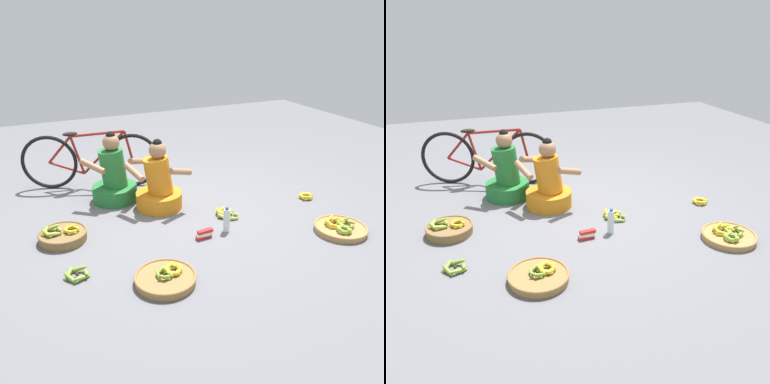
# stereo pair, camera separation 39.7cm
# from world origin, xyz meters

# --- Properties ---
(ground_plane) EXTENTS (10.00, 10.00, 0.00)m
(ground_plane) POSITION_xyz_m (0.00, 0.00, 0.00)
(ground_plane) COLOR slate
(vendor_woman_front) EXTENTS (0.70, 0.54, 0.80)m
(vendor_woman_front) POSITION_xyz_m (-0.18, 0.30, 0.26)
(vendor_woman_front) COLOR orange
(vendor_woman_front) RESTS_ON ground
(vendor_woman_behind) EXTENTS (0.76, 0.52, 0.83)m
(vendor_woman_behind) POSITION_xyz_m (-0.58, 0.70, 0.27)
(vendor_woman_behind) COLOR #237233
(vendor_woman_behind) RESTS_ON ground
(bicycle_leaning) EXTENTS (1.62, 0.62, 0.73)m
(bicycle_leaning) POSITION_xyz_m (-0.73, 1.21, 0.36)
(bicycle_leaning) COLOR black
(bicycle_leaning) RESTS_ON ground
(banana_basket_mid_left) EXTENTS (0.52, 0.52, 0.13)m
(banana_basket_mid_left) POSITION_xyz_m (1.28, -1.01, 0.04)
(banana_basket_mid_left) COLOR #A87F47
(banana_basket_mid_left) RESTS_ON ground
(banana_basket_back_right) EXTENTS (0.51, 0.51, 0.13)m
(banana_basket_back_right) POSITION_xyz_m (-0.64, -1.07, 0.04)
(banana_basket_back_right) COLOR olive
(banana_basket_back_right) RESTS_ON ground
(banana_basket_near_bicycle) EXTENTS (0.46, 0.46, 0.16)m
(banana_basket_near_bicycle) POSITION_xyz_m (-1.29, -0.02, 0.06)
(banana_basket_near_bicycle) COLOR brown
(banana_basket_near_bicycle) RESTS_ON ground
(loose_bananas_front_left) EXTENTS (0.24, 0.29, 0.09)m
(loose_bananas_front_left) POSITION_xyz_m (0.39, -0.22, 0.03)
(loose_bananas_front_left) COLOR #9EB747
(loose_bananas_front_left) RESTS_ON ground
(loose_bananas_near_vendor) EXTENTS (0.23, 0.23, 0.08)m
(loose_bananas_near_vendor) POSITION_xyz_m (-1.28, -0.69, 0.03)
(loose_bananas_near_vendor) COLOR olive
(loose_bananas_near_vendor) RESTS_ON ground
(loose_bananas_front_center) EXTENTS (0.19, 0.20, 0.08)m
(loose_bananas_front_center) POSITION_xyz_m (1.50, -0.21, 0.03)
(loose_bananas_front_center) COLOR gold
(loose_bananas_front_center) RESTS_ON ground
(water_bottle) EXTENTS (0.07, 0.07, 0.27)m
(water_bottle) POSITION_xyz_m (0.24, -0.52, 0.13)
(water_bottle) COLOR silver
(water_bottle) RESTS_ON ground
(packet_carton_stack) EXTENTS (0.18, 0.07, 0.09)m
(packet_carton_stack) POSITION_xyz_m (-0.03, -0.55, 0.04)
(packet_carton_stack) COLOR red
(packet_carton_stack) RESTS_ON ground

